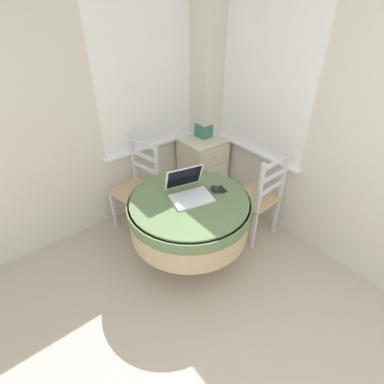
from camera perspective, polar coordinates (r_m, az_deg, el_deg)
corner_room_shell at (r=2.51m, az=4.32°, el=11.55°), size 4.13×4.62×2.55m
round_dining_table at (r=2.70m, az=-0.51°, el=-4.11°), size 1.10×1.10×0.73m
laptop at (r=2.62m, az=-0.60°, el=0.25°), size 0.42×0.40×0.25m
computer_mouse at (r=2.70m, az=4.46°, el=0.60°), size 0.07×0.10×0.05m
cell_phone at (r=2.73m, az=5.63°, el=0.51°), size 0.08×0.12×0.01m
dining_chair_near_back_window at (r=3.25m, az=-10.23°, el=0.79°), size 0.49×0.50×1.00m
dining_chair_near_right_window at (r=3.13m, az=12.47°, el=-1.11°), size 0.44×0.43×1.00m
corner_cabinet at (r=3.75m, az=2.04°, el=4.74°), size 0.50×0.47×0.77m
storage_box at (r=3.61m, az=2.22°, el=11.66°), size 0.14×0.18×0.15m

